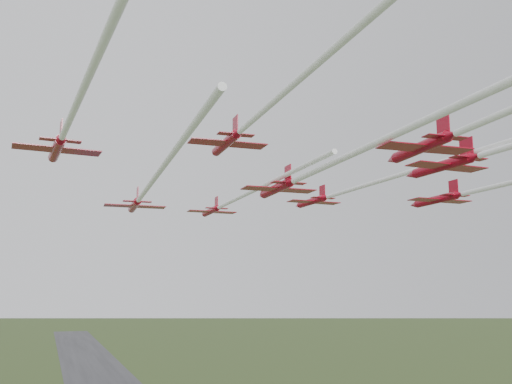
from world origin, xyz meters
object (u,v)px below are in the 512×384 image
object	(u,v)px
jet_lead	(232,201)
jet_row2_right	(356,188)
jet_row3_mid	(320,169)
jet_row4_left	(278,98)
jet_row4_right	(500,149)
jet_row3_left	(69,122)
jet_row2_left	(146,189)
jet_row3_right	(480,190)

from	to	relation	value
jet_lead	jet_row2_right	world-z (taller)	jet_row2_right
jet_row3_mid	jet_row4_left	xyz separation A→B (m)	(-10.79, -14.45, 1.84)
jet_row2_right	jet_row4_right	size ratio (longest dim) A/B	1.26
jet_row3_left	jet_row4_left	world-z (taller)	jet_row3_left
jet_row2_right	jet_row3_mid	world-z (taller)	jet_row2_right
jet_row2_left	jet_row2_right	size ratio (longest dim) A/B	1.01
jet_row4_left	jet_row2_right	bearing A→B (deg)	52.97
jet_lead	jet_row4_left	size ratio (longest dim) A/B	0.93
jet_row3_mid	jet_row3_right	bearing A→B (deg)	14.36
jet_row3_mid	jet_row4_left	distance (m)	18.13
jet_row4_right	jet_lead	bearing A→B (deg)	109.12
jet_lead	jet_row3_right	world-z (taller)	jet_lead
jet_row3_right	jet_row4_right	world-z (taller)	jet_row4_right
jet_row2_right	jet_row3_left	distance (m)	44.21
jet_row3_mid	jet_row3_right	distance (m)	27.61
jet_row3_right	jet_row3_left	bearing A→B (deg)	-173.47
jet_row3_left	jet_row3_right	world-z (taller)	jet_row3_left
jet_row3_left	jet_row3_right	distance (m)	52.94
jet_row2_left	jet_row2_right	world-z (taller)	jet_row2_right
jet_row2_left	jet_row4_left	distance (m)	29.97
jet_row2_left	jet_row3_right	world-z (taller)	jet_row3_right
jet_lead	jet_row3_right	size ratio (longest dim) A/B	1.13
jet_lead	jet_row2_left	size ratio (longest dim) A/B	0.92
jet_row4_right	jet_row4_left	bearing A→B (deg)	-171.83
jet_row3_mid	jet_row3_left	bearing A→B (deg)	-179.77
jet_row3_mid	jet_row4_right	xyz separation A→B (m)	(15.49, -9.39, 1.23)
jet_row2_right	jet_row3_mid	bearing A→B (deg)	-131.56
jet_row3_mid	jet_row3_right	world-z (taller)	jet_row3_right
jet_row4_left	jet_row3_mid	bearing A→B (deg)	54.36
jet_row3_left	jet_row4_left	xyz separation A→B (m)	(14.90, -14.71, -0.71)
jet_row3_right	jet_row4_left	world-z (taller)	jet_row4_left
jet_lead	jet_row3_right	xyz separation A→B (m)	(27.16, -23.58, -0.51)
jet_row3_right	jet_row2_right	bearing A→B (deg)	135.91
jet_row4_right	jet_row3_mid	bearing A→B (deg)	146.05
jet_row2_left	jet_lead	bearing A→B (deg)	46.27
jet_row2_left	jet_row4_left	bearing A→B (deg)	-77.64
jet_row2_left	jet_row4_left	size ratio (longest dim) A/B	1.02
jet_row4_left	jet_row4_right	world-z (taller)	jet_row4_left
jet_lead	jet_row3_left	xyz separation A→B (m)	(-25.36, -29.79, 1.60)
jet_lead	jet_row4_right	bearing A→B (deg)	-68.07
jet_row2_left	jet_row3_left	distance (m)	17.90
jet_lead	jet_row4_left	world-z (taller)	jet_row4_left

